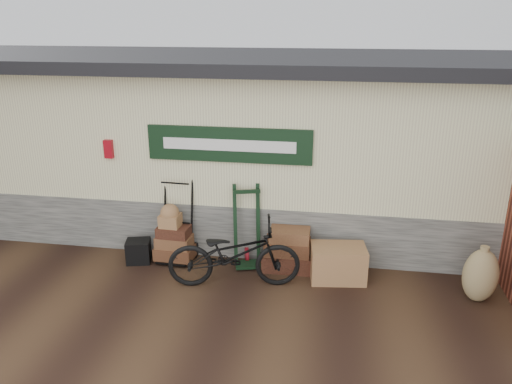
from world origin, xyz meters
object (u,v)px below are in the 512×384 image
porter_trolley (177,216)px  green_barrow (247,226)px  black_trunk (139,251)px  bicycle (234,250)px  wicker_hamper (338,263)px  suitcase_stack (287,249)px

porter_trolley → green_barrow: 1.18m
green_barrow → black_trunk: (-1.77, -0.24, -0.48)m
black_trunk → bicycle: bicycle is taller
wicker_hamper → bicycle: 1.62m
green_barrow → porter_trolley: bearing=162.5°
suitcase_stack → black_trunk: 2.45m
suitcase_stack → wicker_hamper: (0.80, -0.22, -0.08)m
wicker_hamper → black_trunk: bearing=179.3°
black_trunk → porter_trolley: bearing=24.0°
bicycle → wicker_hamper: bearing=-84.6°
wicker_hamper → bicycle: bearing=-163.8°
green_barrow → wicker_hamper: bearing=-26.7°
porter_trolley → suitcase_stack: size_ratio=1.93×
porter_trolley → green_barrow: bearing=1.4°
green_barrow → suitcase_stack: size_ratio=1.71×
green_barrow → suitcase_stack: 0.74m
bicycle → green_barrow: bearing=-15.8°
wicker_hamper → black_trunk: wicker_hamper is taller
porter_trolley → green_barrow: size_ratio=1.13×
wicker_hamper → green_barrow: bearing=169.3°
porter_trolley → suitcase_stack: 1.88m
green_barrow → wicker_hamper: (1.47, -0.28, -0.40)m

